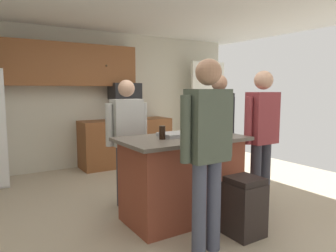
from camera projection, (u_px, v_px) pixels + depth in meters
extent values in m
plane|color=#B7A88E|center=(166.00, 211.00, 3.86)|extent=(7.04, 7.04, 0.00)
cube|color=beige|center=(90.00, 99.00, 6.06)|extent=(6.40, 0.10, 2.60)
cube|color=white|center=(208.00, 106.00, 7.12)|extent=(0.90, 0.06, 2.00)
cube|color=brown|center=(71.00, 65.00, 5.61)|extent=(2.40, 0.35, 0.75)
sphere|color=#4C3823|center=(106.00, 66.00, 5.77)|extent=(0.04, 0.04, 0.04)
cube|color=brown|center=(126.00, 142.00, 6.21)|extent=(1.80, 0.60, 0.90)
sphere|color=#4C3823|center=(154.00, 142.00, 6.18)|extent=(0.04, 0.04, 0.04)
cube|color=black|center=(125.00, 91.00, 6.11)|extent=(0.56, 0.40, 0.32)
cube|color=brown|center=(182.00, 180.00, 3.61)|extent=(1.29, 0.71, 0.91)
cube|color=#60564C|center=(182.00, 139.00, 3.56)|extent=(1.43, 0.85, 0.04)
cylinder|color=#4C5166|center=(199.00, 209.00, 2.81)|extent=(0.13, 0.13, 0.86)
cylinder|color=#4C5166|center=(214.00, 205.00, 2.90)|extent=(0.13, 0.13, 0.86)
cube|color=#4C5647|center=(208.00, 126.00, 2.76)|extent=(0.38, 0.22, 0.64)
sphere|color=tan|center=(209.00, 72.00, 2.71)|extent=(0.23, 0.23, 0.23)
cylinder|color=#4C5647|center=(186.00, 129.00, 2.64)|extent=(0.09, 0.09, 0.58)
cylinder|color=#4C5647|center=(228.00, 126.00, 2.89)|extent=(0.09, 0.09, 0.58)
cylinder|color=#383842|center=(255.00, 177.00, 3.85)|extent=(0.13, 0.13, 0.83)
cylinder|color=#383842|center=(265.00, 175.00, 3.94)|extent=(0.13, 0.13, 0.83)
cube|color=maroon|center=(262.00, 118.00, 3.81)|extent=(0.38, 0.22, 0.63)
sphere|color=tan|center=(264.00, 80.00, 3.75)|extent=(0.23, 0.23, 0.23)
cylinder|color=maroon|center=(248.00, 121.00, 3.68)|extent=(0.09, 0.09, 0.56)
cylinder|color=maroon|center=(275.00, 118.00, 3.93)|extent=(0.09, 0.09, 0.56)
cylinder|color=#232D4C|center=(213.00, 167.00, 4.39)|extent=(0.13, 0.13, 0.82)
cylinder|color=#232D4C|center=(222.00, 165.00, 4.48)|extent=(0.13, 0.13, 0.82)
cube|color=black|center=(219.00, 115.00, 4.35)|extent=(0.38, 0.22, 0.62)
sphere|color=tan|center=(219.00, 83.00, 4.30)|extent=(0.22, 0.22, 0.22)
cylinder|color=black|center=(205.00, 118.00, 4.23)|extent=(0.09, 0.09, 0.56)
cylinder|color=black|center=(231.00, 116.00, 4.48)|extent=(0.09, 0.09, 0.56)
cylinder|color=#383842|center=(122.00, 176.00, 4.01)|extent=(0.13, 0.13, 0.78)
cylinder|color=#383842|center=(134.00, 174.00, 4.10)|extent=(0.13, 0.13, 0.78)
cube|color=#B7B7B2|center=(127.00, 122.00, 3.97)|extent=(0.38, 0.22, 0.59)
sphere|color=tan|center=(126.00, 88.00, 3.92)|extent=(0.21, 0.21, 0.21)
cylinder|color=#B7B7B2|center=(109.00, 125.00, 3.85)|extent=(0.09, 0.09, 0.53)
cylinder|color=#B7B7B2|center=(144.00, 123.00, 4.10)|extent=(0.09, 0.09, 0.53)
cylinder|color=black|center=(208.00, 127.00, 3.97)|extent=(0.07, 0.07, 0.12)
cylinder|color=black|center=(162.00, 133.00, 3.39)|extent=(0.07, 0.07, 0.15)
cylinder|color=#4C6B99|center=(214.00, 129.00, 3.88)|extent=(0.08, 0.08, 0.09)
torus|color=#4C6B99|center=(218.00, 129.00, 3.91)|extent=(0.06, 0.01, 0.06)
cylinder|color=black|center=(199.00, 126.00, 3.99)|extent=(0.06, 0.06, 0.14)
cylinder|color=black|center=(207.00, 130.00, 3.51)|extent=(0.06, 0.06, 0.17)
cube|color=#B7B7BC|center=(179.00, 135.00, 3.63)|extent=(0.44, 0.30, 0.02)
cube|color=#A8A8AD|center=(179.00, 134.00, 3.63)|extent=(0.44, 0.30, 0.02)
cube|color=black|center=(244.00, 209.00, 3.19)|extent=(0.34, 0.34, 0.55)
cube|color=black|center=(245.00, 180.00, 3.16)|extent=(0.32, 0.32, 0.06)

